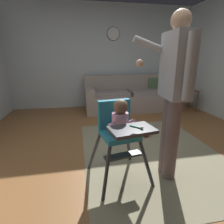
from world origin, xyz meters
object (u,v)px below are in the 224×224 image
Objects in this scene: high_chair at (119,126)px; wall_clock at (113,34)px; couch at (128,97)px; sippy_cup at (190,88)px; side_table at (187,96)px; adult_standing at (174,91)px; toy_ball at (146,132)px.

wall_clock reaches higher than high_chair.
couch reaches higher than sippy_cup.
side_table is (2.28, 2.31, -0.24)m from high_chair.
toy_ball is at bearing -93.49° from adult_standing.
sippy_cup is at bearing -25.82° from wall_clock.
wall_clock reaches higher than side_table.
adult_standing reaches higher than toy_ball.
wall_clock is at bearing 153.65° from side_table.
adult_standing is at bearing -126.22° from side_table.
side_table is at bearing 39.97° from toy_ball.
adult_standing is 5.15× the size of wall_clock.
toy_ball is at bearing -4.91° from couch.
side_table is at bearing 125.50° from high_chair.
adult_standing is at bearing -126.86° from sippy_cup.
toy_ball is 0.49× the size of wall_clock.
adult_standing reaches higher than side_table.
toy_ball is 1.66× the size of sippy_cup.
high_chair is 1.32m from toy_ball.
toy_ball is 2.82m from wall_clock.
side_table is at bearing -180.00° from sippy_cup.
wall_clock is at bearing 154.18° from sippy_cup.
high_chair is 9.17× the size of sippy_cup.
couch is 1.49m from side_table.
couch is 1.24× the size of adult_standing.
wall_clock is at bearing -149.11° from couch.
high_chair is at bearing 0.05° from adult_standing.
high_chair is 0.66m from adult_standing.
wall_clock reaches higher than couch.
sippy_cup is 0.30× the size of wall_clock.
adult_standing is at bearing 75.85° from high_chair.
sippy_cup is at bearing 75.70° from couch.
couch is 6.40× the size of wall_clock.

